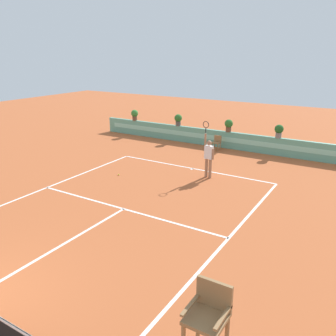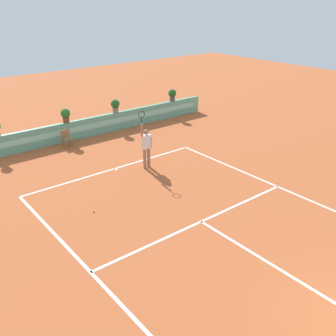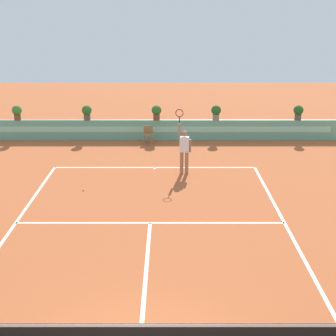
# 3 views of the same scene
# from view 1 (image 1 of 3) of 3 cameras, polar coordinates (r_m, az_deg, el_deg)

# --- Properties ---
(ground_plane) EXTENTS (60.00, 60.00, 0.00)m
(ground_plane) POSITION_cam_1_polar(r_m,az_deg,el_deg) (12.89, -8.27, -7.20)
(ground_plane) COLOR #B2562D
(court_lines) EXTENTS (8.32, 11.94, 0.01)m
(court_lines) POSITION_cam_1_polar(r_m,az_deg,el_deg) (13.39, -6.31, -6.08)
(court_lines) COLOR white
(court_lines) RESTS_ON ground
(back_wall_barrier) EXTENTS (18.00, 0.21, 1.00)m
(back_wall_barrier) POSITION_cam_1_polar(r_m,az_deg,el_deg) (21.28, 9.67, 4.48)
(back_wall_barrier) COLOR #60A88E
(back_wall_barrier) RESTS_ON ground
(umpire_chair) EXTENTS (0.60, 0.60, 2.14)m
(umpire_chair) POSITION_cam_1_polar(r_m,az_deg,el_deg) (6.14, 6.37, -24.66)
(umpire_chair) COLOR olive
(umpire_chair) RESTS_ON ground
(ball_kid_chair) EXTENTS (0.44, 0.44, 0.85)m
(ball_kid_chair) POSITION_cam_1_polar(r_m,az_deg,el_deg) (20.78, 7.88, 4.17)
(ball_kid_chair) COLOR olive
(ball_kid_chair) RESTS_ON ground
(tennis_player) EXTENTS (0.62, 0.26, 2.58)m
(tennis_player) POSITION_cam_1_polar(r_m,az_deg,el_deg) (16.00, 6.56, 2.03)
(tennis_player) COLOR #9E7051
(tennis_player) RESTS_ON ground
(tennis_ball_near_baseline) EXTENTS (0.07, 0.07, 0.07)m
(tennis_ball_near_baseline) POSITION_cam_1_polar(r_m,az_deg,el_deg) (16.63, -7.96, -1.07)
(tennis_ball_near_baseline) COLOR #CCE033
(tennis_ball_near_baseline) RESTS_ON ground
(potted_plant_right) EXTENTS (0.48, 0.48, 0.72)m
(potted_plant_right) POSITION_cam_1_polar(r_m,az_deg,el_deg) (20.23, 17.46, 5.82)
(potted_plant_right) COLOR gray
(potted_plant_right) RESTS_ON back_wall_barrier
(potted_plant_far_left) EXTENTS (0.48, 0.48, 0.72)m
(potted_plant_far_left) POSITION_cam_1_polar(r_m,az_deg,el_deg) (24.38, -5.40, 8.61)
(potted_plant_far_left) COLOR brown
(potted_plant_far_left) RESTS_ON back_wall_barrier
(potted_plant_left) EXTENTS (0.48, 0.48, 0.72)m
(potted_plant_left) POSITION_cam_1_polar(r_m,az_deg,el_deg) (22.53, 1.66, 7.88)
(potted_plant_left) COLOR #514C47
(potted_plant_left) RESTS_ON back_wall_barrier
(potted_plant_centre) EXTENTS (0.48, 0.48, 0.72)m
(potted_plant_centre) POSITION_cam_1_polar(r_m,az_deg,el_deg) (21.09, 9.77, 6.89)
(potted_plant_centre) COLOR brown
(potted_plant_centre) RESTS_ON back_wall_barrier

